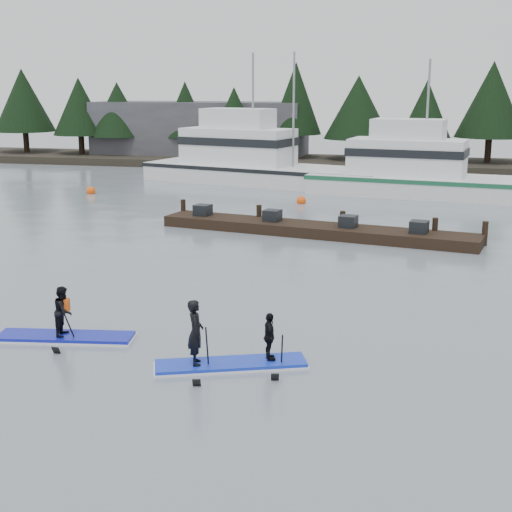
% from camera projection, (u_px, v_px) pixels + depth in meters
% --- Properties ---
extents(ground, '(160.00, 160.00, 0.00)m').
position_uv_depth(ground, '(198.00, 357.00, 17.04)').
color(ground, gray).
rests_on(ground, ground).
extents(far_shore, '(70.00, 8.00, 0.60)m').
position_uv_depth(far_shore, '(361.00, 164.00, 56.70)').
color(far_shore, '#2D281E').
rests_on(far_shore, ground).
extents(treeline, '(60.00, 4.00, 8.00)m').
position_uv_depth(treeline, '(360.00, 167.00, 56.77)').
color(treeline, black).
rests_on(treeline, ground).
extents(waterfront_building, '(18.00, 6.00, 5.00)m').
position_uv_depth(waterfront_building, '(200.00, 131.00, 61.23)').
color(waterfront_building, '#4C4C51').
rests_on(waterfront_building, ground).
extents(fishing_boat_large, '(17.01, 8.57, 9.39)m').
position_uv_depth(fishing_boat_large, '(257.00, 172.00, 47.53)').
color(fishing_boat_large, silver).
rests_on(fishing_boat_large, ground).
extents(fishing_boat_medium, '(15.28, 6.39, 8.77)m').
position_uv_depth(fishing_boat_medium, '(429.00, 185.00, 41.97)').
color(fishing_boat_medium, silver).
rests_on(fishing_boat_medium, ground).
extents(floating_dock, '(14.18, 4.44, 0.47)m').
position_uv_depth(floating_dock, '(315.00, 230.00, 30.94)').
color(floating_dock, black).
rests_on(floating_dock, ground).
extents(buoy_a, '(0.55, 0.55, 0.55)m').
position_uv_depth(buoy_a, '(91.00, 194.00, 42.95)').
color(buoy_a, '#F6510C').
rests_on(buoy_a, ground).
extents(buoy_b, '(0.53, 0.53, 0.53)m').
position_uv_depth(buoy_b, '(301.00, 203.00, 39.37)').
color(buoy_b, '#F6510C').
rests_on(buoy_b, ground).
extents(paddleboard_solo, '(3.55, 1.39, 1.85)m').
position_uv_depth(paddleboard_solo, '(64.00, 323.00, 18.14)').
color(paddleboard_solo, '#121AA9').
rests_on(paddleboard_solo, ground).
extents(paddleboard_duo, '(3.54, 2.04, 2.15)m').
position_uv_depth(paddleboard_duo, '(228.00, 346.00, 16.34)').
color(paddleboard_duo, '#1531C6').
rests_on(paddleboard_duo, ground).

